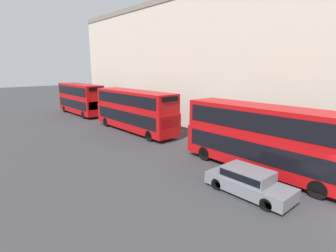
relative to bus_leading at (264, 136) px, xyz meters
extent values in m
cube|color=#B20C0F|center=(0.00, 0.01, -0.97)|extent=(2.55, 10.78, 2.04)
cube|color=#B20C0F|center=(0.00, 0.01, 0.97)|extent=(2.50, 10.57, 1.86)
cube|color=black|center=(0.00, 0.01, -0.73)|extent=(2.59, 9.92, 1.14)
cube|color=black|center=(0.00, 0.01, 1.07)|extent=(2.59, 9.92, 1.11)
cylinder|color=black|center=(-1.12, -3.79, -1.85)|extent=(0.30, 1.00, 1.00)
cylinder|color=black|center=(1.13, -3.79, -1.85)|extent=(0.30, 1.00, 1.00)
cylinder|color=black|center=(-1.12, 3.80, -1.85)|extent=(0.30, 1.00, 1.00)
cylinder|color=black|center=(1.13, 3.80, -1.85)|extent=(0.30, 1.00, 1.00)
cube|color=#B20C0F|center=(0.00, 14.48, -0.92)|extent=(2.55, 11.35, 2.15)
cube|color=#B20C0F|center=(0.00, 14.48, 1.03)|extent=(2.50, 11.12, 1.76)
cube|color=black|center=(0.00, 14.48, -0.66)|extent=(2.59, 10.44, 1.20)
cube|color=black|center=(0.00, 14.48, 1.12)|extent=(2.59, 10.44, 1.05)
cube|color=black|center=(0.00, 8.84, -0.49)|extent=(2.17, 0.06, 1.07)
cube|color=black|center=(0.00, 8.84, 1.56)|extent=(1.78, 0.06, 0.42)
cylinder|color=black|center=(-1.12, 10.41, -1.85)|extent=(0.30, 1.00, 1.00)
cylinder|color=black|center=(1.13, 10.41, -1.85)|extent=(0.30, 1.00, 1.00)
cylinder|color=black|center=(-1.12, 18.56, -1.85)|extent=(0.30, 1.00, 1.00)
cylinder|color=black|center=(1.13, 18.56, -1.85)|extent=(0.30, 1.00, 1.00)
cube|color=#B20C0F|center=(0.00, 28.05, -0.96)|extent=(2.55, 10.01, 2.07)
cube|color=#B20C0F|center=(0.00, 28.05, 1.00)|extent=(2.50, 9.81, 1.86)
cube|color=black|center=(0.00, 28.05, -0.71)|extent=(2.59, 9.21, 1.16)
cube|color=black|center=(0.00, 28.05, 1.10)|extent=(2.59, 9.21, 1.12)
cube|color=black|center=(0.00, 23.08, -0.55)|extent=(2.17, 0.06, 1.03)
cube|color=black|center=(0.00, 23.08, 1.56)|extent=(1.78, 0.06, 0.45)
cylinder|color=black|center=(-1.12, 24.65, -1.85)|extent=(0.30, 1.00, 1.00)
cylinder|color=black|center=(1.13, 24.65, -1.85)|extent=(0.30, 1.00, 1.00)
cylinder|color=black|center=(-1.12, 31.45, -1.85)|extent=(0.30, 1.00, 1.00)
cylinder|color=black|center=(1.13, 31.45, -1.85)|extent=(0.30, 1.00, 1.00)
cube|color=slate|center=(-3.40, -1.22, -1.84)|extent=(1.80, 4.54, 0.65)
cube|color=slate|center=(-3.40, -1.11, -1.23)|extent=(1.58, 2.50, 0.57)
cube|color=black|center=(-3.40, -1.11, -1.20)|extent=(1.62, 2.37, 0.36)
cylinder|color=black|center=(-4.19, -2.68, -2.03)|extent=(0.22, 0.64, 0.64)
cylinder|color=black|center=(-2.61, -2.68, -2.03)|extent=(0.22, 0.64, 0.64)
cylinder|color=black|center=(-4.19, 0.23, -2.03)|extent=(0.22, 0.64, 0.64)
cylinder|color=black|center=(-2.61, 0.23, -2.03)|extent=(0.22, 0.64, 0.64)
cylinder|color=brown|center=(2.32, 4.01, -1.57)|extent=(0.36, 0.36, 1.54)
sphere|color=tan|center=(2.32, 4.01, -0.69)|extent=(0.22, 0.22, 0.22)
camera|label=1|loc=(-14.96, -8.04, 4.22)|focal=28.00mm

